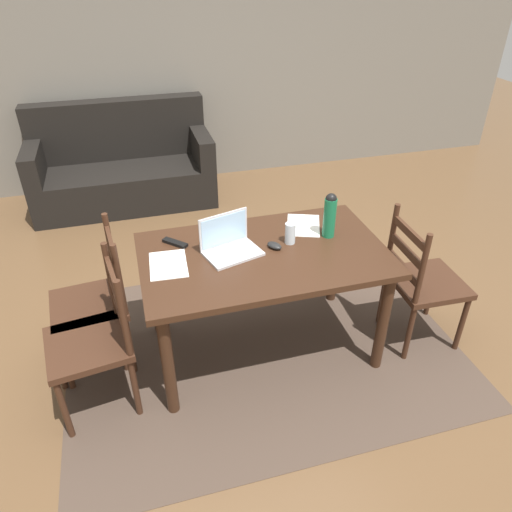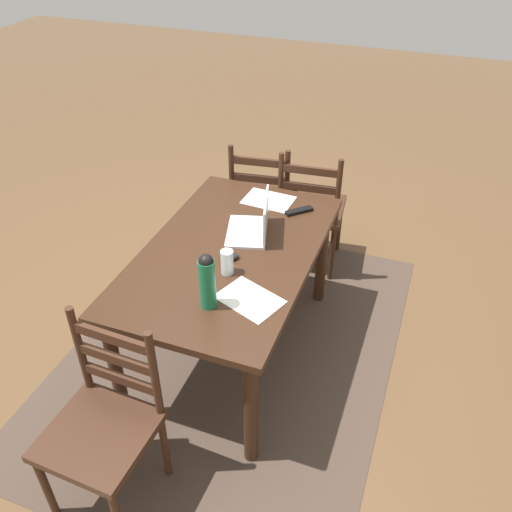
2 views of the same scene
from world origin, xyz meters
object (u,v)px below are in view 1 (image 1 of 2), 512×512
chair_right_near (422,282)px  computer_mouse (274,246)px  laptop (229,243)px  water_bottle (330,214)px  chair_left_near (95,341)px  dining_table (264,266)px  couch (123,168)px  chair_left_far (95,302)px  tv_remote (175,243)px  drinking_glass (290,233)px

chair_right_near → computer_mouse: size_ratio=9.50×
chair_right_near → laptop: 1.30m
chair_right_near → water_bottle: water_bottle is taller
chair_left_near → dining_table: bearing=9.6°
couch → computer_mouse: couch is taller
dining_table → chair_left_near: chair_left_near is taller
dining_table → water_bottle: 0.52m
water_bottle → chair_left_far: bearing=176.0°
chair_right_near → water_bottle: size_ratio=3.26×
dining_table → chair_left_near: (-1.03, -0.17, -0.20)m
chair_left_far → chair_right_near: bearing=-9.9°
laptop → computer_mouse: laptop is taller
laptop → chair_right_near: bearing=-11.5°
dining_table → water_bottle: water_bottle is taller
dining_table → water_bottle: size_ratio=5.05×
couch → water_bottle: size_ratio=6.17×
dining_table → laptop: 0.26m
computer_mouse → chair_right_near: bearing=-44.2°
chair_left_near → laptop: (0.83, 0.24, 0.35)m
couch → tv_remote: size_ratio=10.59×
chair_left_far → laptop: bearing=-7.6°
drinking_glass → computer_mouse: bearing=-162.8°
chair_right_near → drinking_glass: (-0.84, 0.24, 0.36)m
laptop → drinking_glass: 0.38m
chair_right_near → chair_left_far: size_ratio=1.00×
laptop → water_bottle: water_bottle is taller
chair_left_near → water_bottle: size_ratio=3.26×
couch → chair_right_near: bearing=-57.0°
laptop → tv_remote: 0.35m
computer_mouse → tv_remote: bearing=128.2°
chair_right_near → computer_mouse: chair_right_near is taller
water_bottle → computer_mouse: bearing=-172.6°
couch → drinking_glass: size_ratio=13.52×
computer_mouse → tv_remote: 0.61m
drinking_glass → computer_mouse: (-0.11, -0.03, -0.05)m
laptop → drinking_glass: laptop is taller
chair_left_far → water_bottle: (1.47, -0.10, 0.45)m
chair_left_near → computer_mouse: 1.16m
chair_left_far → water_bottle: size_ratio=3.26×
couch → tv_remote: (0.26, -2.34, 0.41)m
chair_left_near → tv_remote: size_ratio=5.59×
computer_mouse → tv_remote: computer_mouse is taller
chair_left_near → laptop: 0.93m
chair_left_far → laptop: (0.83, -0.11, 0.35)m
chair_right_near → tv_remote: 1.61m
chair_left_near → water_bottle: 1.56m
dining_table → chair_left_far: 1.06m
chair_left_near → drinking_glass: (1.21, 0.24, 0.36)m
dining_table → tv_remote: size_ratio=8.66×
laptop → water_bottle: (0.64, 0.01, 0.09)m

